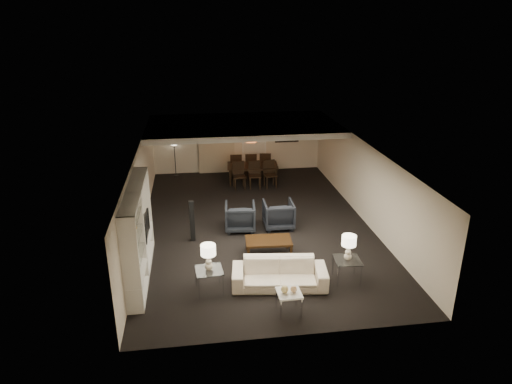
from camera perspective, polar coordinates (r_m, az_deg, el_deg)
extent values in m
plane|color=black|center=(14.55, 0.00, -4.05)|extent=(11.00, 11.00, 0.00)
cube|color=silver|center=(13.68, 0.00, 5.48)|extent=(7.00, 11.00, 0.02)
cube|color=beige|center=(19.28, -2.32, 6.22)|extent=(7.00, 0.02, 2.50)
cube|color=beige|center=(9.20, 4.93, -11.35)|extent=(7.00, 0.02, 2.50)
cube|color=beige|center=(14.04, -14.29, -0.15)|extent=(0.02, 11.00, 2.50)
cube|color=beige|center=(14.94, 13.41, 1.21)|extent=(0.02, 11.00, 2.50)
cube|color=silver|center=(17.08, -1.67, 8.26)|extent=(7.00, 4.00, 0.20)
cube|color=beige|center=(19.15, -4.98, 5.90)|extent=(1.50, 0.12, 2.40)
cube|color=silver|center=(19.39, -0.23, 5.71)|extent=(0.90, 0.05, 2.10)
cube|color=#142D38|center=(19.49, 3.88, 7.26)|extent=(0.95, 0.04, 0.65)
cylinder|color=#D8591E|center=(17.22, -0.66, 6.74)|extent=(0.52, 0.52, 0.24)
imported|color=beige|center=(11.27, 2.95, -10.15)|extent=(2.39, 1.18, 0.67)
imported|color=black|center=(14.05, -2.00, -3.11)|extent=(0.99, 1.02, 0.85)
imported|color=black|center=(14.21, 2.82, -2.83)|extent=(0.93, 0.95, 0.85)
sphere|color=#E2C678|center=(10.20, 3.60, -12.03)|extent=(0.17, 0.17, 0.17)
sphere|color=#E4B078|center=(10.24, 4.72, -11.98)|extent=(0.15, 0.15, 0.15)
imported|color=black|center=(12.35, -13.99, -4.14)|extent=(1.03, 0.13, 0.59)
imported|color=#2758AB|center=(10.65, -15.08, -7.88)|extent=(0.17, 0.17, 0.17)
imported|color=#B8863D|center=(10.92, -15.03, -4.25)|extent=(0.15, 0.15, 0.16)
cube|color=black|center=(13.41, -7.99, -3.59)|extent=(0.15, 0.15, 1.25)
imported|color=black|center=(18.12, -0.43, 2.28)|extent=(2.07, 1.26, 0.70)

